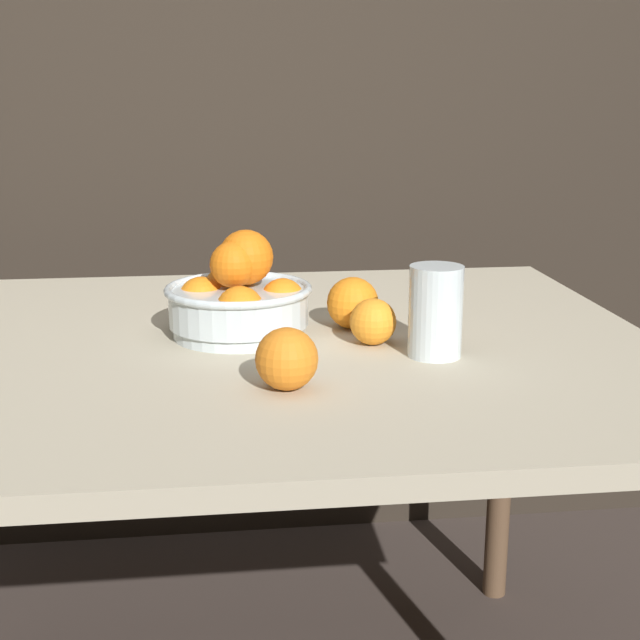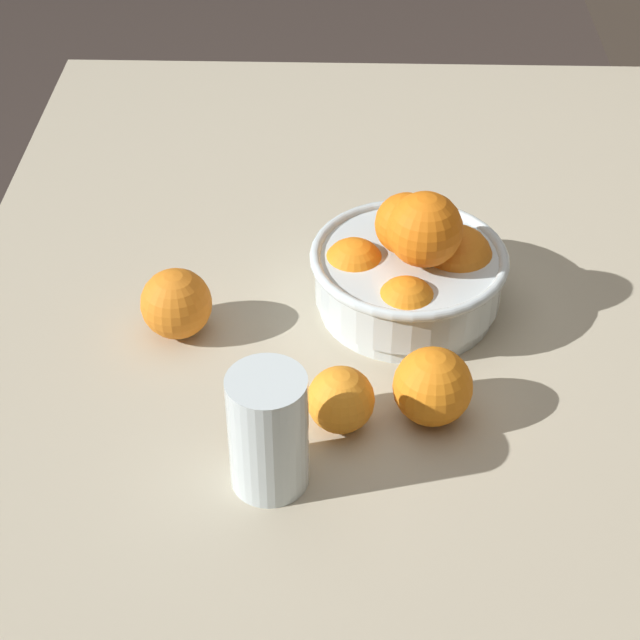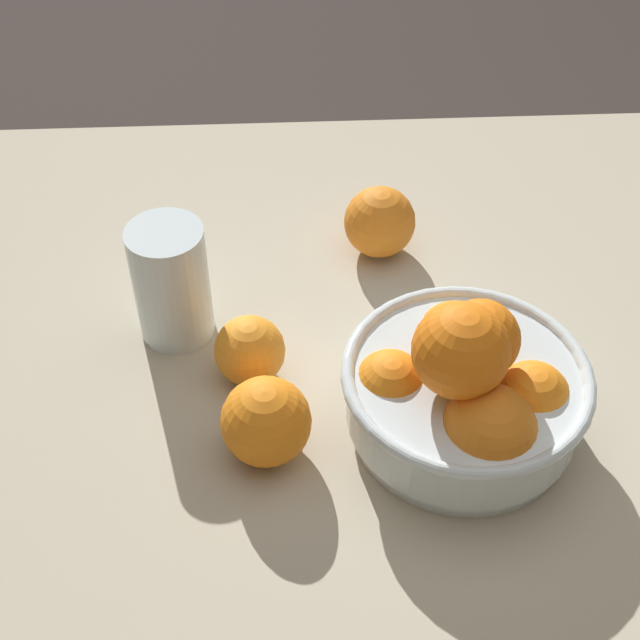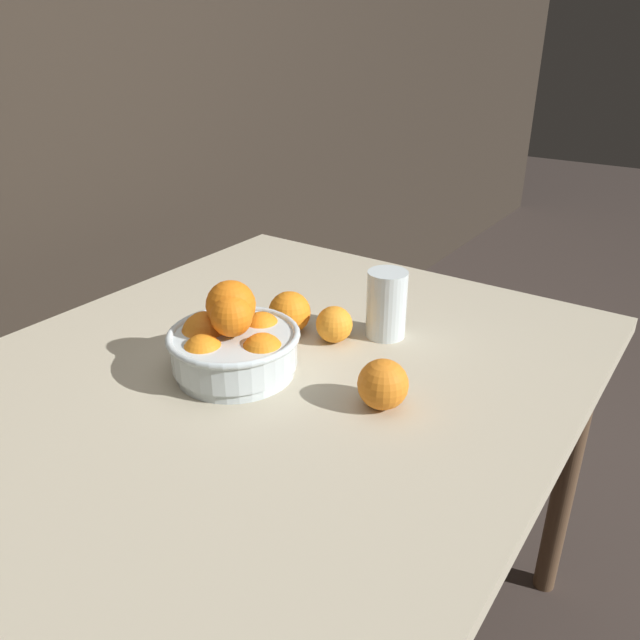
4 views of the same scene
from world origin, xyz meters
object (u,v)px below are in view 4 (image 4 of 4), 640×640
(fruit_bowl, at_px, (234,342))
(juice_glass, at_px, (386,306))
(orange_loose_near_bowl, at_px, (334,324))
(orange_loose_front, at_px, (290,312))
(orange_loose_aside, at_px, (383,384))

(fruit_bowl, distance_m, juice_glass, 0.30)
(fruit_bowl, bearing_deg, orange_loose_near_bowl, -21.90)
(juice_glass, bearing_deg, orange_loose_front, 119.83)
(orange_loose_near_bowl, distance_m, orange_loose_front, 0.09)
(juice_glass, xyz_separation_m, orange_loose_near_bowl, (-0.08, 0.07, -0.03))
(fruit_bowl, distance_m, orange_loose_near_bowl, 0.20)
(fruit_bowl, xyz_separation_m, orange_loose_aside, (0.05, -0.26, -0.02))
(orange_loose_front, bearing_deg, fruit_bowl, -174.86)
(juice_glass, bearing_deg, fruit_bowl, 151.70)
(juice_glass, height_order, orange_loose_aside, juice_glass)
(orange_loose_near_bowl, bearing_deg, juice_glass, -41.37)
(fruit_bowl, xyz_separation_m, orange_loose_front, (0.17, 0.02, -0.02))
(fruit_bowl, relative_size, orange_loose_near_bowl, 3.25)
(orange_loose_aside, bearing_deg, juice_glass, 28.11)
(juice_glass, bearing_deg, orange_loose_near_bowl, 138.63)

